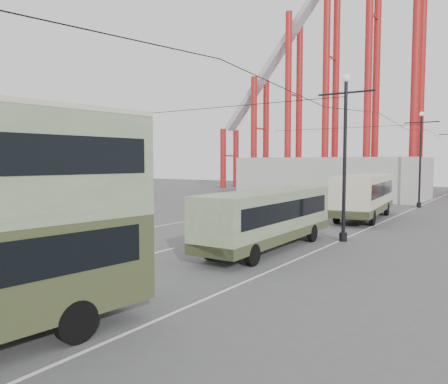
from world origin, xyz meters
The scene contains 8 objects.
road_markings centered at (-0.86, 19.70, 0.01)m, with size 12.52×120.00×0.01m.
lamp_post_mid centered at (5.60, 18.00, 4.68)m, with size 3.20×0.44×9.32m.
lamp_post_far centered at (5.60, 40.00, 4.68)m, with size 3.20×0.44×9.32m.
roller_coaster centered at (-2.49, 56.89, 22.92)m, with size 52.95×5.00×55.48m.
fairground_shed centered at (-6.00, 47.00, 2.50)m, with size 22.00×10.00×5.00m, color #9B9B96.
single_decker_green centered at (3.17, 13.62, 1.71)m, with size 2.69×10.78×3.03m.
single_decker_cream centered at (3.66, 28.43, 1.95)m, with size 3.91×11.34×3.46m.
pedestrian centered at (-0.06, 6.38, 0.85)m, with size 0.62×0.41×1.70m, color black.
Camera 1 is at (13.80, -5.99, 4.50)m, focal length 35.00 mm.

